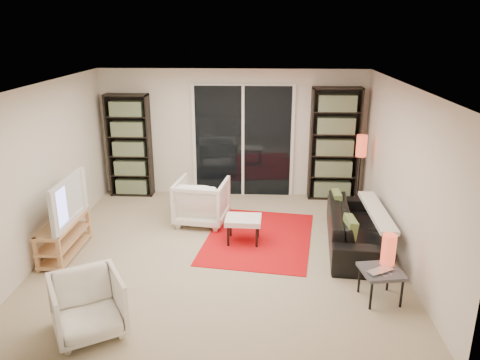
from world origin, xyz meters
name	(u,v)px	position (x,y,z in m)	size (l,w,h in m)	color
floor	(222,251)	(0.00, 0.00, 0.00)	(5.00, 5.00, 0.00)	tan
wall_back	(233,133)	(0.00, 2.50, 1.20)	(5.00, 0.02, 2.40)	silver
wall_front	(196,258)	(0.00, -2.50, 1.20)	(5.00, 0.02, 2.40)	silver
wall_left	(45,170)	(-2.50, 0.00, 1.20)	(0.02, 5.00, 2.40)	silver
wall_right	(404,176)	(2.50, 0.00, 1.20)	(0.02, 5.00, 2.40)	silver
ceiling	(220,85)	(0.00, 0.00, 2.40)	(5.00, 5.00, 0.02)	white
sliding_door	(243,142)	(0.20, 2.46, 1.05)	(1.92, 0.08, 2.16)	white
bookshelf_left	(130,146)	(-1.95, 2.33, 0.98)	(0.80, 0.30, 1.95)	black
bookshelf_right	(334,144)	(1.90, 2.33, 1.05)	(0.90, 0.30, 2.10)	black
tv_stand	(64,237)	(-2.25, -0.20, 0.26)	(0.37, 1.16, 0.50)	tan
tv	(61,200)	(-2.23, -0.20, 0.83)	(1.13, 0.15, 0.65)	black
rug	(259,238)	(0.54, 0.46, 0.01)	(1.58, 2.14, 0.01)	red
sofa	(357,227)	(1.99, 0.27, 0.30)	(2.05, 0.80, 0.60)	black
armchair_back	(202,201)	(-0.42, 1.03, 0.38)	(0.80, 0.83, 0.75)	white
armchair_front	(88,306)	(-1.25, -1.98, 0.33)	(0.70, 0.72, 0.66)	white
ottoman	(243,221)	(0.30, 0.31, 0.34)	(0.55, 0.45, 0.40)	white
side_table	(381,273)	(2.00, -1.18, 0.35)	(0.54, 0.54, 0.40)	#414146
laptop	(383,273)	(1.99, -1.27, 0.41)	(0.32, 0.21, 0.03)	silver
table_lamp	(389,249)	(2.10, -1.03, 0.59)	(0.17, 0.17, 0.38)	#EF4A2B
floor_lamp	(361,154)	(2.27, 1.72, 1.04)	(0.21, 0.21, 1.37)	black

